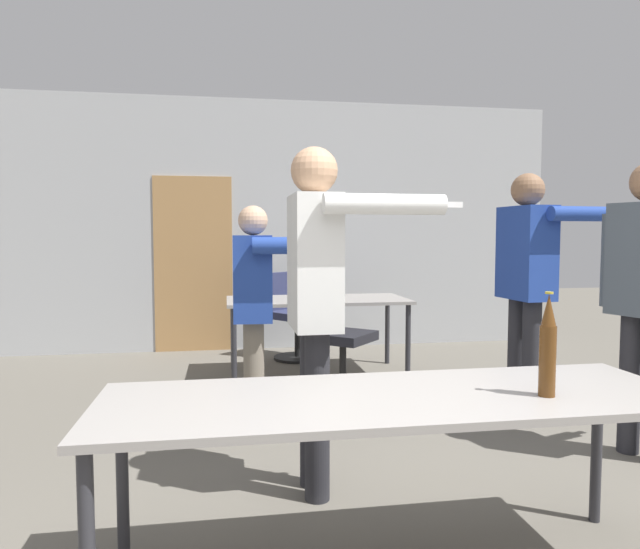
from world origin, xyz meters
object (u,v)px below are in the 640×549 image
at_px(office_chair_near_pushed, 335,340).
at_px(beer_bottle, 548,347).
at_px(person_far_watching, 256,295).
at_px(person_left_plaid, 317,284).
at_px(person_near_casual, 528,270).
at_px(office_chair_far_left, 292,318).

height_order(office_chair_near_pushed, beer_bottle, beer_bottle).
distance_m(office_chair_near_pushed, beer_bottle, 2.87).
distance_m(person_far_watching, person_left_plaid, 1.20).
bearing_deg(person_left_plaid, person_near_casual, 120.00).
bearing_deg(person_near_casual, person_left_plaid, -64.15).
bearing_deg(office_chair_far_left, beer_bottle, 57.08).
bearing_deg(office_chair_near_pushed, beer_bottle, 46.91).
bearing_deg(person_near_casual, person_far_watching, -98.01).
relative_size(person_far_watching, office_chair_near_pushed, 1.64).
bearing_deg(person_near_casual, office_chair_far_left, -151.06).
xyz_separation_m(person_near_casual, person_left_plaid, (-1.77, -1.05, 0.00)).
bearing_deg(beer_bottle, office_chair_far_left, 96.50).
bearing_deg(office_chair_far_left, person_far_watching, 37.22).
distance_m(person_near_casual, office_chair_near_pushed, 1.68).
distance_m(person_far_watching, beer_bottle, 2.32).
distance_m(office_chair_far_left, beer_bottle, 4.31).
bearing_deg(person_left_plaid, office_chair_near_pushed, 165.60).
distance_m(office_chair_far_left, office_chair_near_pushed, 1.46).
relative_size(person_left_plaid, office_chair_far_left, 1.91).
bearing_deg(office_chair_near_pushed, person_near_casual, 99.02).
height_order(office_chair_far_left, office_chair_near_pushed, office_chair_near_pushed).
relative_size(person_near_casual, person_left_plaid, 1.01).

